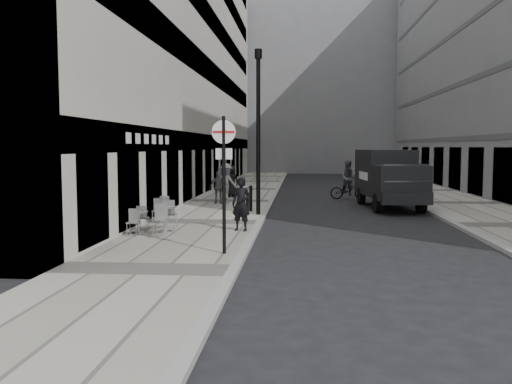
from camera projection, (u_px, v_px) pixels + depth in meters
ground at (213, 313)px, 9.21m from camera, size 120.00×120.00×0.00m
sidewalk at (231, 202)px, 27.25m from camera, size 4.00×60.00×0.12m
far_sidewalk at (455, 204)px, 26.35m from camera, size 4.00×60.00×0.12m
building_left at (180, 46)px, 33.28m from camera, size 4.00×45.00×18.00m
building_far at (301, 77)px, 63.79m from camera, size 24.00×16.00×22.00m
walking_man at (241, 204)px, 17.38m from camera, size 0.73×0.60×1.74m
sign_post at (224, 166)px, 13.57m from camera, size 0.60×0.10×3.47m
lamppost at (258, 123)px, 21.36m from camera, size 0.29×0.29×6.51m
bollard_near at (248, 204)px, 21.37m from camera, size 0.11×0.11×0.86m
bollard_far at (251, 199)px, 22.75m from camera, size 0.13×0.13×1.01m
panel_van at (388, 175)px, 24.88m from camera, size 2.59×5.85×2.68m
cyclist at (349, 184)px, 29.06m from camera, size 1.96×0.75×2.10m
pedestrian_a at (219, 187)px, 25.73m from camera, size 0.97×0.55×1.56m
pedestrian_b at (226, 182)px, 27.31m from camera, size 1.38×1.11×1.87m
pedestrian_c at (231, 181)px, 29.20m from camera, size 0.99×0.91×1.70m
cafe_table_near at (138, 220)px, 16.99m from camera, size 0.63×1.41×0.81m
cafe_table_mid at (165, 217)px, 17.17m from camera, size 0.75×1.69×0.96m
cafe_table_far at (162, 209)px, 19.82m from camera, size 0.67×1.50×0.86m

